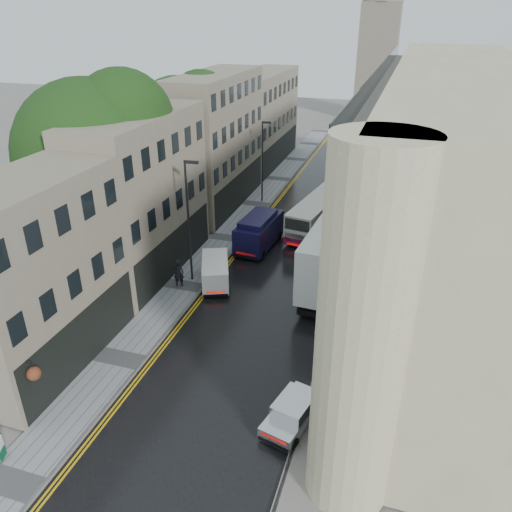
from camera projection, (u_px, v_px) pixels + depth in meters
The scene contains 16 objects.
road at pixel (296, 248), 39.75m from camera, with size 9.00×85.00×0.02m, color black.
left_sidewalk at pixel (227, 238), 41.29m from camera, with size 2.70×85.00×0.12m, color gray.
right_sidewalk at pixel (364, 256), 38.29m from camera, with size 1.80×85.00×0.12m, color slate.
old_shop_row at pixel (195, 156), 41.73m from camera, with size 4.50×56.00×12.00m, color gray, non-canonical shape.
modern_block at pixel (448, 181), 32.60m from camera, with size 8.00×40.00×14.00m, color beige, non-canonical shape.
tree_near at pixel (93, 177), 33.59m from camera, with size 10.56×10.56×13.89m, color black, non-canonical shape.
tree_far at pixel (180, 143), 44.92m from camera, with size 9.24×9.24×12.46m, color black, non-canonical shape.
cream_bus at pixel (295, 222), 41.02m from camera, with size 2.29×10.06×2.74m, color beige, non-canonical shape.
white_lorry at pixel (304, 272), 31.26m from camera, with size 2.64×8.79×4.61m, color white, non-canonical shape.
silver_hatchback at pixel (265, 423), 22.10m from camera, with size 1.58×3.62×1.36m, color silver, non-canonical shape.
white_van at pixel (203, 283), 32.85m from camera, with size 1.74×4.07×1.84m, color white, non-canonical shape.
navy_van at pixel (237, 238), 38.02m from camera, with size 2.23×5.56×2.84m, color black, non-canonical shape.
pedestrian at pixel (179, 273), 33.71m from camera, with size 0.72×0.47×1.98m, color black.
lamp_post_near at pixel (189, 223), 33.08m from camera, with size 0.95×0.21×8.46m, color black, non-canonical shape.
lamp_post_far at pixel (262, 163), 47.28m from camera, with size 0.87×0.19×7.70m, color black, non-canonical shape.
estate_sign at pixel (0, 449), 20.89m from camera, with size 0.08×0.62×1.03m, color white, non-canonical shape.
Camera 1 is at (7.68, -7.65, 17.22)m, focal length 35.00 mm.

